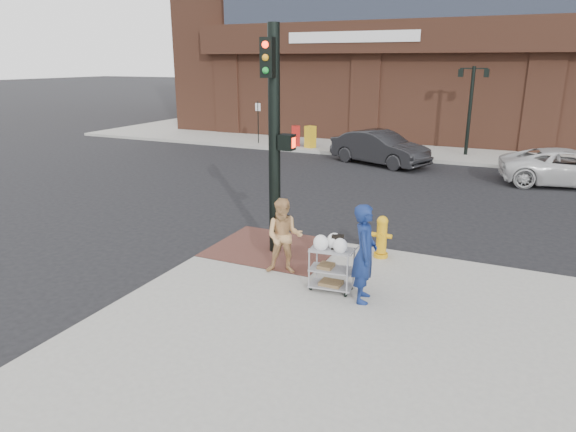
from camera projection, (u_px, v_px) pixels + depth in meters
The scene contains 14 objects.
ground at pixel (280, 272), 11.10m from camera, with size 220.00×220.00×0.00m, color black.
brick_curb_ramp at pixel (273, 248), 12.08m from camera, with size 2.80×2.40×0.01m, color brown.
lamp_post at pixel (471, 101), 23.42m from camera, with size 1.32×0.22×4.00m.
parking_sign at pixel (258, 122), 27.18m from camera, with size 0.05×0.05×2.20m, color black.
traffic_signal_pole at pixel (275, 136), 11.14m from camera, with size 0.61×0.51×5.00m.
woman_blue at pixel (365, 253), 9.23m from camera, with size 0.67×0.44×1.83m, color navy.
pedestrian_tan at pixel (284, 236), 10.49m from camera, with size 0.77×0.60×1.59m, color tan.
sedan_dark at pixel (380, 148), 22.42m from camera, with size 1.56×4.46×1.47m, color black.
minivan_white at pixel (569, 168), 18.64m from camera, with size 2.19×4.76×1.32m, color silver.
utility_cart at pixel (332, 265), 9.75m from camera, with size 0.86×0.54×1.13m.
fire_hydrant at pixel (382, 236), 11.43m from camera, with size 0.45×0.32×0.96m.
newsbox_red at pixel (296, 136), 26.43m from camera, with size 0.43×0.39×1.03m, color #B41A14.
newsbox_yellow at pixel (310, 137), 25.92m from camera, with size 0.46×0.41×1.09m, color gold.
newsbox_blue at pixel (309, 137), 26.13m from camera, with size 0.44×0.40×1.04m, color #1A2CAD.
Camera 1 is at (4.48, -9.24, 4.40)m, focal length 32.00 mm.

